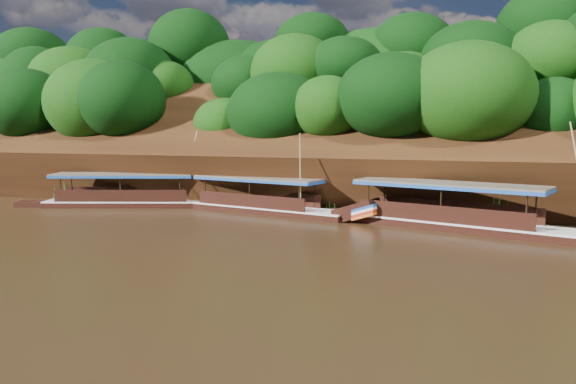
{
  "coord_description": "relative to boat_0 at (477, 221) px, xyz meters",
  "views": [
    {
      "loc": [
        11.16,
        -25.76,
        5.68
      ],
      "look_at": [
        -0.16,
        7.0,
        1.66
      ],
      "focal_mm": 35.0,
      "sensor_mm": 36.0,
      "label": 1
    }
  ],
  "objects": [
    {
      "name": "ground",
      "position": [
        -11.05,
        -6.08,
        -0.59
      ],
      "size": [
        160.0,
        160.0,
        0.0
      ],
      "primitive_type": "plane",
      "color": "black",
      "rests_on": "ground"
    },
    {
      "name": "riverbank",
      "position": [
        -11.06,
        16.65,
        1.3
      ],
      "size": [
        120.0,
        30.06,
        19.4
      ],
      "color": "black",
      "rests_on": "ground"
    },
    {
      "name": "boat_0",
      "position": [
        0.0,
        0.0,
        0.0
      ],
      "size": [
        15.96,
        6.57,
        6.42
      ],
      "rotation": [
        0.0,
        0.0,
        -0.29
      ],
      "color": "black",
      "rests_on": "ground"
    },
    {
      "name": "boat_1",
      "position": [
        -12.55,
        2.35,
        -0.05
      ],
      "size": [
        13.83,
        4.95,
        5.74
      ],
      "rotation": [
        0.0,
        0.0,
        -0.23
      ],
      "color": "black",
      "rests_on": "ground"
    },
    {
      "name": "boat_2",
      "position": [
        -22.55,
        2.6,
        -0.05
      ],
      "size": [
        14.99,
        6.69,
        5.85
      ],
      "rotation": [
        0.0,
        0.0,
        0.33
      ],
      "color": "black",
      "rests_on": "ground"
    },
    {
      "name": "reeds",
      "position": [
        -13.25,
        3.46,
        0.33
      ],
      "size": [
        49.47,
        2.28,
        2.18
      ],
      "color": "#296C1B",
      "rests_on": "ground"
    }
  ]
}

